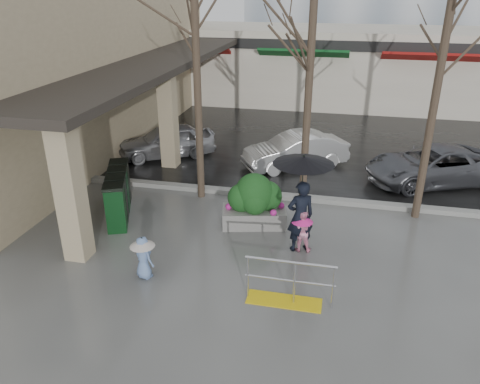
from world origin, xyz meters
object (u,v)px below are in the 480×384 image
at_px(car_a, 167,141).
at_px(car_c, 434,165).
at_px(tree_midwest, 313,25).
at_px(child_pink, 302,229).
at_px(woman, 302,195).
at_px(news_boxes, 118,194).
at_px(child_blue, 143,254).
at_px(handrail, 288,287).
at_px(tree_west, 195,28).
at_px(planter, 255,201).
at_px(tree_mideast, 445,43).
at_px(car_b, 295,151).

relative_size(car_a, car_c, 0.82).
bearing_deg(tree_midwest, car_c, 34.00).
bearing_deg(tree_midwest, child_pink, -85.03).
bearing_deg(car_c, child_pink, -58.71).
height_order(woman, news_boxes, woman).
xyz_separation_m(child_blue, car_a, (-2.43, 7.92, 0.01)).
bearing_deg(child_pink, handrail, 82.63).
relative_size(tree_west, child_pink, 6.20).
bearing_deg(tree_midwest, woman, -86.16).
distance_m(woman, planter, 1.92).
bearing_deg(handrail, tree_west, 124.99).
bearing_deg(car_a, child_blue, -13.39).
relative_size(tree_west, tree_mideast, 1.05).
bearing_deg(news_boxes, child_pink, -30.42).
relative_size(handrail, car_c, 0.42).
bearing_deg(tree_west, child_blue, -89.56).
distance_m(child_blue, planter, 3.67).
height_order(handrail, tree_west, tree_west).
bearing_deg(child_pink, tree_midwest, -90.68).
xyz_separation_m(tree_midwest, car_c, (4.13, 2.78, -4.60)).
relative_size(tree_west, car_a, 1.84).
height_order(tree_west, tree_mideast, tree_west).
relative_size(tree_midwest, child_blue, 6.69).
distance_m(tree_mideast, woman, 5.24).
height_order(tree_west, planter, tree_west).
xyz_separation_m(handrail, tree_midwest, (-0.16, 4.80, 4.86)).
bearing_deg(news_boxes, car_a, 73.50).
bearing_deg(tree_mideast, car_a, 159.48).
distance_m(child_blue, car_a, 8.28).
relative_size(tree_west, tree_midwest, 0.97).
bearing_deg(planter, car_b, 82.83).
relative_size(tree_midwest, child_pink, 6.38).
relative_size(tree_mideast, child_pink, 5.93).
distance_m(tree_west, tree_midwest, 3.20).
bearing_deg(car_b, news_boxes, -74.55).
distance_m(tree_west, car_b, 6.10).
distance_m(tree_midwest, news_boxes, 7.10).
bearing_deg(tree_midwest, child_blue, -124.60).
distance_m(car_a, car_b, 5.00).
bearing_deg(car_a, handrail, 4.85).
distance_m(tree_west, child_pink, 6.21).
distance_m(tree_west, car_a, 6.05).
relative_size(tree_west, news_boxes, 2.80).
xyz_separation_m(tree_mideast, car_b, (-3.89, 3.26, -4.23)).
height_order(handrail, car_c, car_c).
relative_size(car_b, car_c, 0.84).
bearing_deg(woman, car_a, -71.78).
bearing_deg(child_pink, car_b, -87.71).
bearing_deg(car_c, woman, -59.20).
height_order(car_b, car_c, same).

